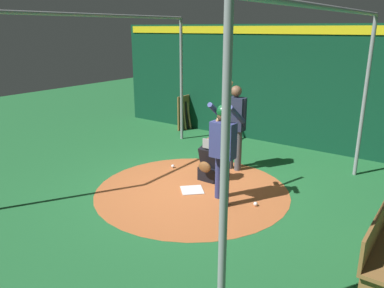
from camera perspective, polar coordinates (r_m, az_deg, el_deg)
ground_plane at (r=7.39m, az=0.00°, el=-7.06°), size 26.65×26.65×0.00m
dirt_circle at (r=7.38m, az=0.00°, el=-7.04°), size 3.75×3.75×0.01m
home_plate at (r=7.38m, az=0.00°, el=-6.97°), size 0.59×0.59×0.01m
batter at (r=6.58m, az=4.73°, el=0.02°), size 0.68×0.49×2.14m
catcher at (r=7.75m, az=2.72°, el=-3.00°), size 0.58×0.40×0.93m
umpire at (r=8.20m, az=6.56°, el=3.18°), size 0.23×0.49×1.87m
back_wall at (r=10.35m, az=13.27°, el=8.66°), size 0.22×10.65×3.14m
cage_frame at (r=6.78m, az=0.00°, el=10.82°), size 5.57×4.78×3.32m
bat_rack at (r=11.77m, az=-0.81°, el=4.69°), size 0.82×0.19×1.05m
baseball_0 at (r=6.85m, az=9.61°, el=-8.94°), size 0.07×0.07×0.07m
baseball_1 at (r=8.53m, az=-2.92°, el=-3.37°), size 0.07×0.07×0.07m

